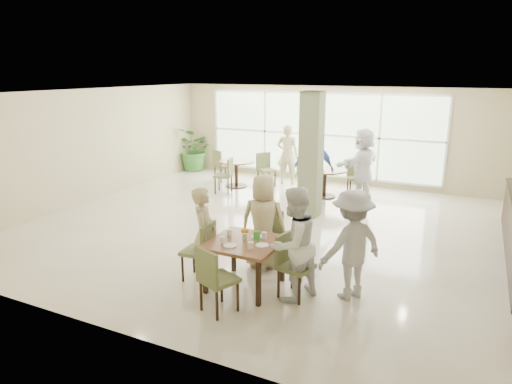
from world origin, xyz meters
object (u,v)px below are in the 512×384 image
at_px(round_table_left, 236,167).
at_px(teen_right, 293,244).
at_px(round_table_right, 325,175).
at_px(potted_plant, 195,149).
at_px(main_table, 245,246).
at_px(teen_left, 204,234).
at_px(adult_a, 314,168).
at_px(teen_standing, 351,245).
at_px(teen_far, 263,221).
at_px(adult_b, 363,165).
at_px(adult_standing, 287,154).

xyz_separation_m(round_table_left, teen_right, (3.89, -5.48, 0.29)).
bearing_deg(round_table_right, potted_plant, 165.86).
relative_size(main_table, teen_left, 0.69).
distance_m(potted_plant, teen_left, 8.18).
xyz_separation_m(teen_right, adult_a, (-1.34, 4.75, 0.07)).
bearing_deg(teen_left, main_table, -112.05).
relative_size(potted_plant, teen_standing, 0.88).
height_order(teen_far, adult_b, adult_b).
xyz_separation_m(main_table, potted_plant, (-5.33, 6.74, 0.05)).
distance_m(main_table, round_table_left, 6.30).
bearing_deg(adult_standing, main_table, 96.96).
xyz_separation_m(round_table_right, teen_right, (1.29, -5.52, 0.26)).
bearing_deg(teen_right, teen_far, -111.70).
distance_m(round_table_left, teen_left, 5.99).
height_order(teen_left, teen_right, teen_right).
distance_m(teen_right, adult_b, 5.63).
bearing_deg(teen_right, adult_a, -141.79).
distance_m(teen_right, adult_standing, 6.98).
distance_m(round_table_left, potted_plant, 2.56).
height_order(main_table, adult_a, adult_a).
xyz_separation_m(potted_plant, adult_standing, (3.40, -0.31, 0.15)).
bearing_deg(main_table, round_table_right, 95.24).
xyz_separation_m(main_table, round_table_left, (-3.11, 5.48, -0.11)).
xyz_separation_m(teen_left, adult_b, (1.15, 5.63, 0.17)).
bearing_deg(adult_standing, round_table_left, 29.16).
bearing_deg(teen_right, teen_left, -67.24).
xyz_separation_m(round_table_right, teen_far, (0.42, -4.69, 0.22)).
xyz_separation_m(round_table_right, teen_left, (-0.21, -5.53, 0.17)).
xyz_separation_m(adult_a, adult_b, (1.00, 0.87, 0.02)).
height_order(main_table, adult_standing, adult_standing).
height_order(potted_plant, adult_standing, adult_standing).
bearing_deg(round_table_left, teen_right, -54.65).
distance_m(teen_left, teen_right, 1.49).
xyz_separation_m(teen_standing, adult_a, (-2.07, 4.34, 0.09)).
xyz_separation_m(main_table, adult_a, (-0.56, 4.75, 0.24)).
bearing_deg(teen_standing, potted_plant, -95.77).
xyz_separation_m(potted_plant, adult_b, (5.77, -1.12, 0.21)).
relative_size(round_table_right, adult_standing, 0.66).
height_order(main_table, teen_far, teen_far).
bearing_deg(round_table_right, teen_right, -76.90).
bearing_deg(teen_right, teen_standing, 141.70).
relative_size(adult_b, adult_standing, 1.06).
distance_m(round_table_left, teen_right, 6.73).
bearing_deg(teen_far, adult_b, -106.52).
height_order(teen_far, adult_standing, adult_standing).
bearing_deg(round_table_left, main_table, -60.43).
distance_m(round_table_right, teen_standing, 5.50).
relative_size(teen_standing, adult_a, 0.90).
relative_size(teen_left, teen_far, 0.94).
bearing_deg(teen_far, potted_plant, -58.63).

